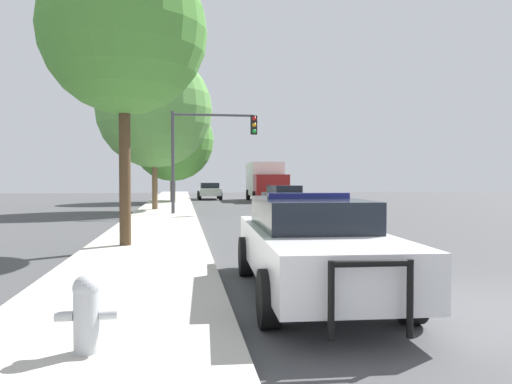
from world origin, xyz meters
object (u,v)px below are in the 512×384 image
car_background_distant (209,190)px  tree_sidewalk_far (173,140)px  box_truck (265,180)px  fire_hydrant (86,311)px  traffic_light (208,141)px  car_background_oncoming (285,196)px  police_car (311,243)px  tree_sidewalk_near (124,32)px  tree_sidewalk_mid (154,110)px

car_background_distant → tree_sidewalk_far: tree_sidewalk_far is taller
box_truck → car_background_distant: bearing=-35.3°
fire_hydrant → traffic_light: bearing=83.5°
car_background_oncoming → box_truck: 10.34m
police_car → car_background_oncoming: 21.31m
car_background_distant → tree_sidewalk_far: bearing=-123.0°
traffic_light → box_truck: (5.25, 14.92, -1.97)m
tree_sidewalk_near → tree_sidewalk_far: size_ratio=0.99×
fire_hydrant → tree_sidewalk_mid: 22.85m
car_background_oncoming → tree_sidewalk_mid: size_ratio=0.56×
tree_sidewalk_far → traffic_light: bearing=-81.9°
box_truck → tree_sidewalk_mid: (-7.95, -11.49, 3.83)m
fire_hydrant → box_truck: bearing=77.6°
fire_hydrant → tree_sidewalk_near: 9.26m
car_background_distant → police_car: bearing=-90.5°
box_truck → tree_sidewalk_near: (-7.90, -25.96, 3.83)m
car_background_distant → tree_sidewalk_mid: (-3.71, -14.65, 4.69)m
police_car → car_background_oncoming: (3.93, 20.94, -0.06)m
car_background_distant → fire_hydrant: bearing=-94.9°
traffic_light → tree_sidewalk_mid: (-2.70, 3.42, 1.86)m
police_car → car_background_oncoming: size_ratio=1.16×
car_background_oncoming → box_truck: (0.58, 10.29, 0.87)m
car_background_distant → car_background_oncoming: 13.94m
tree_sidewalk_near → tree_sidewalk_far: (0.73, 24.58, -0.86)m
car_background_oncoming → tree_sidewalk_far: size_ratio=0.63×
car_background_distant → car_background_oncoming: car_background_distant is taller
police_car → fire_hydrant: (-2.90, -2.57, -0.27)m
car_background_oncoming → car_background_distant: bearing=-78.6°
police_car → tree_sidewalk_near: size_ratio=0.74×
traffic_light → tree_sidewalk_far: 13.71m
traffic_light → box_truck: traffic_light is taller
tree_sidewalk_far → car_background_distant: bearing=57.0°
traffic_light → tree_sidewalk_near: size_ratio=0.65×
traffic_light → car_background_distant: traffic_light is taller
fire_hydrant → police_car: bearing=41.6°
car_background_oncoming → box_truck: bearing=-97.0°
tree_sidewalk_mid → tree_sidewalk_near: tree_sidewalk_mid is taller
tree_sidewalk_far → tree_sidewalk_mid: bearing=-94.3°
police_car → fire_hydrant: size_ratio=7.23×
fire_hydrant → traffic_light: traffic_light is taller
police_car → box_truck: bearing=-95.8°
police_car → tree_sidewalk_far: size_ratio=0.73×
tree_sidewalk_near → police_car: bearing=-57.2°
police_car → box_truck: size_ratio=0.72×
tree_sidewalk_mid → car_background_oncoming: bearing=9.3°
traffic_light → car_background_oncoming: size_ratio=1.03×
car_background_oncoming → tree_sidewalk_near: bearing=61.1°
car_background_distant → tree_sidewalk_far: size_ratio=0.57×
box_truck → car_background_oncoming: bearing=88.3°
car_background_oncoming → tree_sidewalk_near: size_ratio=0.64×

